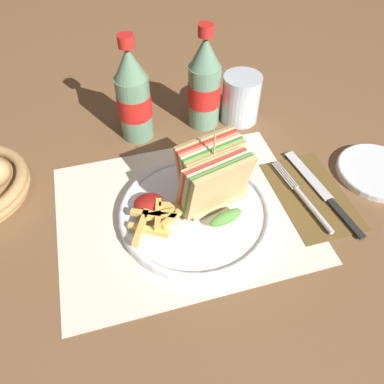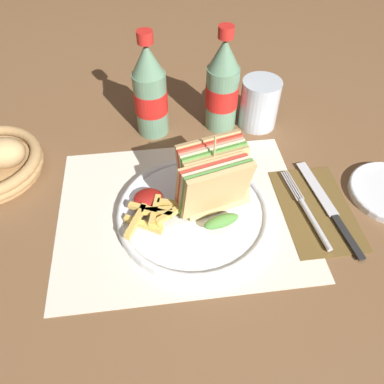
{
  "view_description": "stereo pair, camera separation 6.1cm",
  "coord_description": "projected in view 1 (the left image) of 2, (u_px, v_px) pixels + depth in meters",
  "views": [
    {
      "loc": [
        -0.09,
        -0.39,
        0.5
      ],
      "look_at": [
        0.02,
        0.01,
        0.04
      ],
      "focal_mm": 35.0,
      "sensor_mm": 36.0,
      "label": 1
    },
    {
      "loc": [
        -0.03,
        -0.4,
        0.5
      ],
      "look_at": [
        0.02,
        0.01,
        0.04
      ],
      "focal_mm": 35.0,
      "sensor_mm": 36.0,
      "label": 2
    }
  ],
  "objects": [
    {
      "name": "knife",
      "position": [
        323.0,
        192.0,
        0.66
      ],
      "size": [
        0.04,
        0.22,
        0.0
      ],
      "rotation": [
        0.0,
        0.0,
        0.12
      ],
      "color": "black",
      "rests_on": "napkin"
    },
    {
      "name": "coke_bottle_far",
      "position": [
        204.0,
        85.0,
        0.74
      ],
      "size": [
        0.07,
        0.07,
        0.21
      ],
      "color": "slate",
      "rests_on": "ground_plane"
    },
    {
      "name": "plate_main",
      "position": [
        195.0,
        213.0,
        0.62
      ],
      "size": [
        0.25,
        0.25,
        0.02
      ],
      "color": "white",
      "rests_on": "ground_plane"
    },
    {
      "name": "club_sandwich",
      "position": [
        214.0,
        180.0,
        0.59
      ],
      "size": [
        0.13,
        0.12,
        0.14
      ],
      "color": "tan",
      "rests_on": "plate_main"
    },
    {
      "name": "side_saucer",
      "position": [
        377.0,
        171.0,
        0.69
      ],
      "size": [
        0.15,
        0.15,
        0.01
      ],
      "color": "white",
      "rests_on": "ground_plane"
    },
    {
      "name": "glass_near",
      "position": [
        240.0,
        101.0,
        0.78
      ],
      "size": [
        0.08,
        0.08,
        0.1
      ],
      "color": "silver",
      "rests_on": "ground_plane"
    },
    {
      "name": "ketchup_blob",
      "position": [
        149.0,
        203.0,
        0.61
      ],
      "size": [
        0.05,
        0.04,
        0.02
      ],
      "color": "maroon",
      "rests_on": "plate_main"
    },
    {
      "name": "coke_bottle_near",
      "position": [
        133.0,
        97.0,
        0.71
      ],
      "size": [
        0.07,
        0.07,
        0.21
      ],
      "color": "slate",
      "rests_on": "ground_plane"
    },
    {
      "name": "fork",
      "position": [
        307.0,
        202.0,
        0.64
      ],
      "size": [
        0.03,
        0.18,
        0.01
      ],
      "rotation": [
        0.0,
        0.0,
        0.12
      ],
      "color": "silver",
      "rests_on": "napkin"
    },
    {
      "name": "placemat",
      "position": [
        183.0,
        212.0,
        0.64
      ],
      "size": [
        0.42,
        0.33,
        0.0
      ],
      "color": "silver",
      "rests_on": "ground_plane"
    },
    {
      "name": "fries_pile",
      "position": [
        158.0,
        217.0,
        0.59
      ],
      "size": [
        0.11,
        0.09,
        0.02
      ],
      "color": "#E0B756",
      "rests_on": "plate_main"
    },
    {
      "name": "napkin",
      "position": [
        311.0,
        195.0,
        0.66
      ],
      "size": [
        0.12,
        0.19,
        0.0
      ],
      "color": "brown",
      "rests_on": "ground_plane"
    },
    {
      "name": "ground_plane",
      "position": [
        179.0,
        213.0,
        0.64
      ],
      "size": [
        4.0,
        4.0,
        0.0
      ],
      "primitive_type": "plane",
      "color": "brown"
    }
  ]
}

